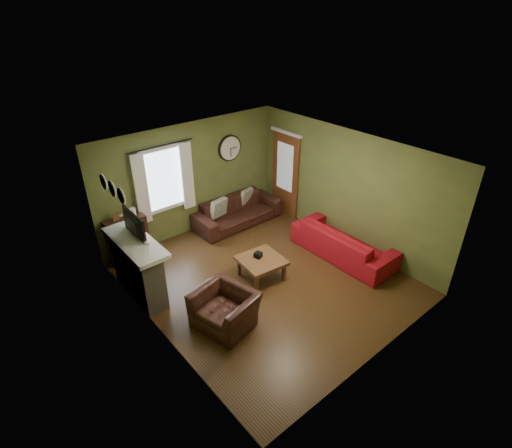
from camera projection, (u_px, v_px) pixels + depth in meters
floor at (265, 278)px, 8.01m from camera, size 4.60×5.20×0.00m
ceiling at (267, 155)px, 6.71m from camera, size 4.60×5.20×0.00m
wall_left at (152, 270)px, 6.08m from camera, size 0.00×5.20×2.60m
wall_right at (346, 189)px, 8.64m from camera, size 0.00×5.20×2.60m
wall_back at (191, 179)px, 9.09m from camera, size 4.60×0.00×2.60m
wall_front at (387, 292)px, 5.63m from camera, size 4.60×0.00×2.60m
fireplace at (138, 270)px, 7.33m from camera, size 0.40×1.40×1.10m
firebox at (149, 277)px, 7.56m from camera, size 0.04×0.60×0.55m
mantel at (135, 243)px, 7.06m from camera, size 0.58×1.60×0.08m
tv at (130, 228)px, 7.06m from camera, size 0.08×0.60×0.35m
tv_screen at (134, 224)px, 7.08m from camera, size 0.02×0.62×0.36m
medallion_left at (121, 196)px, 6.15m from camera, size 0.28×0.28×0.03m
medallion_mid at (112, 189)px, 6.39m from camera, size 0.28×0.28×0.03m
medallion_right at (104, 182)px, 6.62m from camera, size 0.28×0.28×0.03m
window_pane at (163, 179)px, 8.59m from camera, size 1.00×0.02×1.30m
curtain_rod at (161, 146)px, 8.14m from camera, size 0.03×0.03×1.50m
curtain_left at (141, 190)px, 8.24m from camera, size 0.28×0.04×1.55m
curtain_right at (187, 176)px, 8.85m from camera, size 0.28×0.04×1.55m
wall_clock at (230, 148)px, 9.42m from camera, size 0.64×0.06×0.64m
door at (285, 174)px, 9.98m from camera, size 0.05×0.90×2.10m
bookshelf at (128, 239)px, 8.40m from camera, size 0.82×0.35×0.97m
book at (117, 218)px, 8.22m from camera, size 0.26×0.27×0.02m
sofa_brown at (238, 211)px, 9.82m from camera, size 2.21×0.87×0.65m
pillow_left at (247, 196)px, 10.04m from camera, size 0.38×0.19×0.37m
pillow_right at (219, 208)px, 9.49m from camera, size 0.45×0.20×0.44m
sofa_red at (343, 242)px, 8.56m from camera, size 0.90×2.31×0.67m
armchair at (225, 309)px, 6.76m from camera, size 1.08×1.17×0.65m
coffee_table at (261, 268)px, 7.95m from camera, size 0.89×0.89×0.43m
tissue_box at (258, 258)px, 7.92m from camera, size 0.17×0.17×0.11m
wine_glass_a at (148, 247)px, 6.66m from camera, size 0.07×0.07×0.21m
wine_glass_b at (147, 247)px, 6.68m from camera, size 0.07×0.07×0.20m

